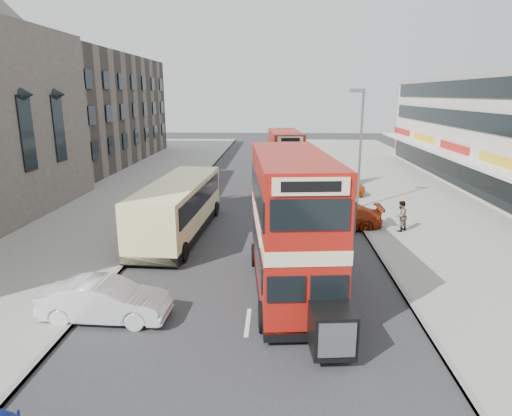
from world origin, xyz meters
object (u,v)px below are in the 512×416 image
(bus_second, at_px, (285,160))
(pedestrian_near, at_px, (401,216))
(street_lamp, at_px, (360,140))
(car_right_c, at_px, (312,169))
(cyclist, at_px, (324,191))
(car_left_front, at_px, (105,300))
(car_right_b, at_px, (331,188))
(car_right_a, at_px, (339,216))
(coach, at_px, (179,206))
(bus_main, at_px, (291,224))

(bus_second, xyz_separation_m, pedestrian_near, (6.39, -12.00, -1.41))
(street_lamp, relative_size, car_right_c, 1.89)
(bus_second, height_order, pedestrian_near, bus_second)
(car_right_c, bearing_deg, bus_second, -17.95)
(street_lamp, xyz_separation_m, cyclist, (-2.00, 2.28, -3.99))
(bus_second, distance_m, car_left_front, 23.66)
(car_left_front, distance_m, car_right_b, 22.30)
(car_right_a, distance_m, car_right_b, 8.31)
(car_left_front, bearing_deg, cyclist, -25.47)
(car_right_c, distance_m, pedestrian_near, 18.52)
(car_right_b, bearing_deg, car_right_c, -178.79)
(coach, distance_m, car_right_a, 9.45)
(coach, xyz_separation_m, cyclist, (9.04, 8.43, -0.88))
(coach, bearing_deg, car_right_c, 67.45)
(car_right_c, bearing_deg, cyclist, 6.70)
(car_right_c, distance_m, cyclist, 10.51)
(cyclist, bearing_deg, bus_main, -94.87)
(coach, bearing_deg, car_left_front, -90.11)
(car_right_a, distance_m, car_right_c, 17.28)
(coach, relative_size, car_right_c, 2.53)
(coach, bearing_deg, cyclist, 45.96)
(bus_main, distance_m, car_left_front, 7.42)
(bus_second, distance_m, car_right_c, 7.00)
(coach, height_order, pedestrian_near, coach)
(bus_main, bearing_deg, cyclist, -106.14)
(car_right_a, height_order, cyclist, cyclist)
(coach, xyz_separation_m, car_right_c, (9.03, 18.94, -0.95))
(car_right_c, bearing_deg, car_right_b, 11.20)
(street_lamp, height_order, car_left_front, street_lamp)
(cyclist, bearing_deg, pedestrian_near, -59.17)
(street_lamp, bearing_deg, pedestrian_near, -73.82)
(pedestrian_near, height_order, cyclist, cyclist)
(street_lamp, xyz_separation_m, car_right_a, (-1.78, -4.50, -4.06))
(cyclist, bearing_deg, coach, -131.08)
(pedestrian_near, bearing_deg, street_lamp, -114.55)
(bus_second, xyz_separation_m, car_right_a, (3.05, -11.12, -1.74))
(car_right_a, bearing_deg, cyclist, -177.59)
(bus_main, height_order, cyclist, bus_main)
(car_right_a, xyz_separation_m, car_right_c, (-0.23, 17.28, 0.01))
(bus_second, relative_size, car_right_b, 1.72)
(coach, distance_m, cyclist, 12.39)
(bus_main, xyz_separation_m, car_left_front, (-6.59, -2.67, -2.11))
(pedestrian_near, bearing_deg, car_right_c, -119.60)
(bus_main, bearing_deg, bus_second, -95.76)
(car_right_b, bearing_deg, car_right_a, -6.72)
(car_right_c, relative_size, pedestrian_near, 2.38)
(bus_main, bearing_deg, coach, -55.14)
(coach, xyz_separation_m, car_right_a, (9.25, 1.66, -0.96))
(car_right_c, height_order, cyclist, cyclist)
(bus_main, height_order, car_right_b, bus_main)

